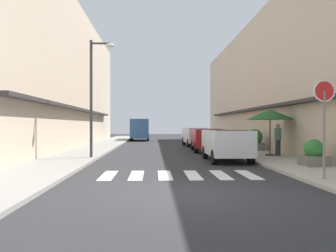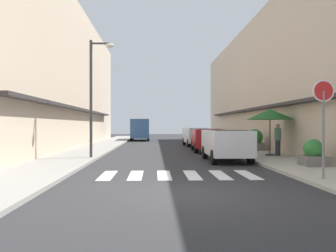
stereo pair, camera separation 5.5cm
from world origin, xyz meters
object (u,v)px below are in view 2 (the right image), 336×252
object	(u,v)px
planter_corner	(313,154)
round_street_sign	(323,103)
cafe_umbrella	(270,114)
planter_midblock	(255,140)
parked_car_far	(196,135)
parked_car_near	(226,142)
parked_car_mid	(207,137)
planter_far	(225,138)
pedestrian_walking_near	(278,139)
delivery_van	(140,128)
street_lamp	(95,86)

from	to	relation	value
planter_corner	round_street_sign	bearing A→B (deg)	-111.39
cafe_umbrella	planter_midblock	xyz separation A→B (m)	(0.27, 3.56, -1.49)
cafe_umbrella	parked_car_far	bearing A→B (deg)	105.40
parked_car_near	parked_car_mid	size ratio (longest dim) A/B	0.95
planter_midblock	planter_far	bearing A→B (deg)	93.37
cafe_umbrella	parked_car_near	bearing A→B (deg)	-148.01
pedestrian_walking_near	parked_car_near	bearing A→B (deg)	-6.86
parked_car_near	round_street_sign	xyz separation A→B (m)	(1.57, -6.00, 1.42)
delivery_van	planter_corner	xyz separation A→B (m)	(7.78, -24.50, -0.83)
pedestrian_walking_near	round_street_sign	bearing A→B (deg)	45.67
parked_car_near	planter_midblock	distance (m)	5.99
parked_car_near	pedestrian_walking_near	distance (m)	3.37
parked_car_mid	delivery_van	size ratio (longest dim) A/B	0.76
street_lamp	delivery_van	bearing A→B (deg)	86.29
delivery_van	planter_far	distance (m)	12.25
parked_car_near	round_street_sign	bearing A→B (deg)	-75.36
parked_car_near	delivery_van	size ratio (longest dim) A/B	0.72
parked_car_mid	cafe_umbrella	distance (m)	5.07
parked_car_mid	cafe_umbrella	xyz separation A→B (m)	(2.66, -4.10, 1.33)
planter_corner	planter_midblock	xyz separation A→B (m)	(0.09, 7.99, 0.19)
round_street_sign	planter_far	world-z (taller)	round_street_sign
cafe_umbrella	planter_midblock	size ratio (longest dim) A/B	1.85
planter_corner	planter_far	size ratio (longest dim) A/B	0.94
street_lamp	cafe_umbrella	size ratio (longest dim) A/B	2.33
parked_car_mid	planter_corner	distance (m)	8.99
round_street_sign	planter_midblock	xyz separation A→B (m)	(1.36, 11.22, -1.57)
street_lamp	parked_car_mid	bearing A→B (deg)	36.94
parked_car_far	round_street_sign	distance (m)	17.44
parked_car_mid	pedestrian_walking_near	world-z (taller)	pedestrian_walking_near
parked_car_near	street_lamp	world-z (taller)	street_lamp
delivery_van	planter_midblock	xyz separation A→B (m)	(7.87, -16.52, -0.64)
parked_car_near	street_lamp	xyz separation A→B (m)	(-6.28, 1.04, 2.68)
parked_car_mid	round_street_sign	distance (m)	11.96
planter_corner	planter_midblock	distance (m)	7.99
parked_car_far	planter_far	size ratio (longest dim) A/B	3.89
planter_far	cafe_umbrella	bearing A→B (deg)	-89.25
cafe_umbrella	planter_corner	bearing A→B (deg)	-87.68
parked_car_mid	parked_car_far	xyz separation A→B (m)	(0.00, 5.55, 0.00)
parked_car_near	delivery_van	xyz separation A→B (m)	(-4.94, 21.74, 0.49)
street_lamp	pedestrian_walking_near	bearing A→B (deg)	2.88
parked_car_far	planter_midblock	bearing A→B (deg)	-64.34
parked_car_near	delivery_van	world-z (taller)	delivery_van
parked_car_mid	planter_midblock	world-z (taller)	parked_car_mid
planter_corner	pedestrian_walking_near	bearing A→B (deg)	87.58
parked_car_far	parked_car_mid	bearing A→B (deg)	-90.00
parked_car_far	cafe_umbrella	xyz separation A→B (m)	(2.66, -9.65, 1.33)
parked_car_near	parked_car_mid	xyz separation A→B (m)	(-0.00, 5.76, 0.00)
parked_car_near	planter_far	distance (m)	12.32
cafe_umbrella	planter_midblock	bearing A→B (deg)	85.72
round_street_sign	cafe_umbrella	size ratio (longest dim) A/B	1.17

